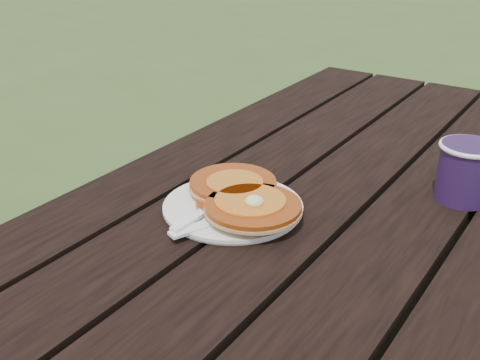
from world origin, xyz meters
The scene contains 5 objects.
plate centered at (-0.10, -0.02, 0.76)m, with size 0.22×0.22×0.01m, color white.
pancake_stack centered at (-0.08, -0.01, 0.77)m, with size 0.22×0.20×0.04m.
knife centered at (-0.08, -0.07, 0.76)m, with size 0.02×0.18×0.01m, color white.
fork centered at (-0.12, -0.10, 0.77)m, with size 0.03×0.16×0.01m, color white, non-canonical shape.
coffee_cup centered at (0.20, 0.23, 0.81)m, with size 0.10×0.10×0.10m.
Camera 1 is at (0.39, -0.73, 1.21)m, focal length 45.00 mm.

